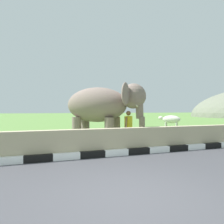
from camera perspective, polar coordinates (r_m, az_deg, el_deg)
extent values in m
plane|color=#577E3B|center=(4.36, 5.73, -22.35)|extent=(220.00, 220.00, 0.00)
cube|color=#3D3D42|center=(4.36, 5.73, -22.29)|extent=(120.00, 6.97, 0.01)
cube|color=white|center=(7.39, -26.58, -11.83)|extent=(0.90, 0.20, 0.24)
cube|color=black|center=(7.33, -19.42, -11.89)|extent=(0.90, 0.20, 0.24)
cube|color=white|center=(7.39, -12.28, -11.77)|extent=(0.90, 0.20, 0.24)
cube|color=black|center=(7.56, -5.36, -11.49)|extent=(0.90, 0.20, 0.24)
cube|color=white|center=(7.82, 1.16, -11.07)|extent=(0.90, 0.20, 0.24)
cube|color=black|center=(8.18, 7.17, -10.56)|extent=(0.90, 0.20, 0.24)
cube|color=white|center=(8.62, 12.60, -10.00)|extent=(0.90, 0.20, 0.24)
cube|color=black|center=(9.12, 17.45, -9.42)|extent=(0.90, 0.20, 0.24)
cube|color=white|center=(9.68, 21.75, -8.85)|extent=(0.90, 0.20, 0.24)
cube|color=black|center=(10.29, 25.55, -8.31)|extent=(0.90, 0.20, 0.24)
cube|color=tan|center=(8.43, 6.85, -7.61)|extent=(28.00, 0.36, 1.00)
cylinder|color=slate|center=(10.45, 1.03, -5.02)|extent=(0.44, 0.44, 1.36)
cylinder|color=slate|center=(9.61, -0.76, -5.51)|extent=(0.44, 0.44, 1.36)
cylinder|color=slate|center=(11.13, -7.29, -4.69)|extent=(0.44, 0.44, 1.36)
cylinder|color=slate|center=(10.34, -9.61, -5.09)|extent=(0.44, 0.44, 1.36)
ellipsoid|color=slate|center=(10.30, -4.27, 2.00)|extent=(3.40, 3.22, 1.70)
sphere|color=slate|center=(9.69, 5.85, 4.35)|extent=(1.16, 1.16, 1.16)
ellipsoid|color=#D84C8C|center=(9.64, 7.53, 5.26)|extent=(0.69, 0.72, 0.44)
ellipsoid|color=slate|center=(10.49, 6.15, 4.33)|extent=(0.76, 0.84, 1.00)
ellipsoid|color=slate|center=(8.99, 3.70, 4.97)|extent=(0.76, 0.84, 1.00)
cylinder|color=slate|center=(9.60, 7.52, 1.10)|extent=(0.56, 0.58, 0.99)
cylinder|color=slate|center=(9.61, 8.19, -3.68)|extent=(0.39, 0.40, 0.81)
cone|color=beige|center=(9.89, 7.56, 1.66)|extent=(0.47, 0.52, 0.22)
cone|color=beige|center=(9.35, 6.80, 1.73)|extent=(0.47, 0.52, 0.22)
cylinder|color=navy|center=(10.30, 4.74, -6.62)|extent=(0.15, 0.15, 0.82)
cylinder|color=navy|center=(10.12, 4.28, -6.75)|extent=(0.15, 0.15, 0.82)
cube|color=yellow|center=(10.15, 4.51, -2.76)|extent=(0.46, 0.45, 0.58)
cylinder|color=#9E7251|center=(10.39, 5.10, -2.84)|extent=(0.15, 0.15, 0.52)
cylinder|color=#9E7251|center=(9.91, 3.90, -3.00)|extent=(0.18, 0.17, 0.53)
sphere|color=#9E7251|center=(10.13, 4.52, -0.33)|extent=(0.23, 0.23, 0.23)
cylinder|color=beige|center=(18.45, 14.39, -3.72)|extent=(0.12, 0.12, 0.65)
cylinder|color=beige|center=(18.80, 14.67, -3.64)|extent=(0.12, 0.12, 0.65)
cylinder|color=beige|center=(18.25, 17.14, -3.77)|extent=(0.12, 0.12, 0.65)
cylinder|color=beige|center=(18.60, 17.36, -3.69)|extent=(0.12, 0.12, 0.65)
ellipsoid|color=beige|center=(18.49, 15.89, -1.94)|extent=(1.44, 1.52, 0.66)
ellipsoid|color=beige|center=(18.71, 13.11, -1.59)|extent=(0.46, 0.47, 0.32)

